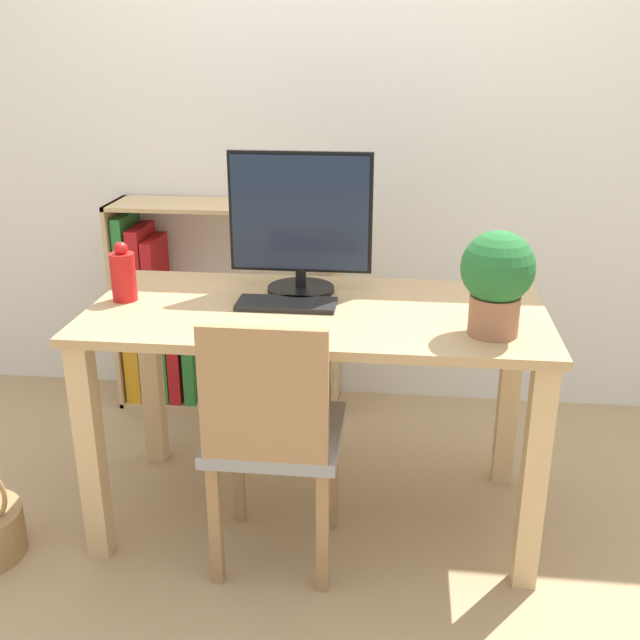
{
  "coord_description": "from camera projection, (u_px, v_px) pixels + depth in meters",
  "views": [
    {
      "loc": [
        0.26,
        -2.23,
        1.56
      ],
      "look_at": [
        0.0,
        0.1,
        0.69
      ],
      "focal_mm": 42.0,
      "sensor_mm": 36.0,
      "label": 1
    }
  ],
  "objects": [
    {
      "name": "ground_plane",
      "position": [
        317.0,
        512.0,
        2.65
      ],
      "size": [
        10.0,
        10.0,
        0.0
      ],
      "primitive_type": "plane",
      "color": "tan"
    },
    {
      "name": "wall_back",
      "position": [
        344.0,
        109.0,
        3.13
      ],
      "size": [
        8.0,
        0.05,
        2.6
      ],
      "color": "silver",
      "rests_on": "ground_plane"
    },
    {
      "name": "desk",
      "position": [
        317.0,
        348.0,
        2.43
      ],
      "size": [
        1.45,
        0.7,
        0.77
      ],
      "color": "tan",
      "rests_on": "ground_plane"
    },
    {
      "name": "monitor",
      "position": [
        300.0,
        220.0,
        2.46
      ],
      "size": [
        0.48,
        0.23,
        0.47
      ],
      "color": "black",
      "rests_on": "desk"
    },
    {
      "name": "keyboard",
      "position": [
        286.0,
        304.0,
        2.39
      ],
      "size": [
        0.32,
        0.13,
        0.02
      ],
      "color": "black",
      "rests_on": "desk"
    },
    {
      "name": "vase",
      "position": [
        123.0,
        275.0,
        2.43
      ],
      "size": [
        0.08,
        0.08,
        0.2
      ],
      "color": "red",
      "rests_on": "desk"
    },
    {
      "name": "potted_plant",
      "position": [
        497.0,
        278.0,
        2.11
      ],
      "size": [
        0.21,
        0.21,
        0.31
      ],
      "color": "#9E6647",
      "rests_on": "desk"
    },
    {
      "name": "chair",
      "position": [
        272.0,
        433.0,
        2.22
      ],
      "size": [
        0.4,
        0.4,
        0.85
      ],
      "rotation": [
        0.0,
        0.0,
        0.16
      ],
      "color": "gray",
      "rests_on": "ground_plane"
    },
    {
      "name": "bookshelf",
      "position": [
        185.0,
        319.0,
        3.36
      ],
      "size": [
        0.98,
        0.28,
        0.92
      ],
      "color": "tan",
      "rests_on": "ground_plane"
    }
  ]
}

